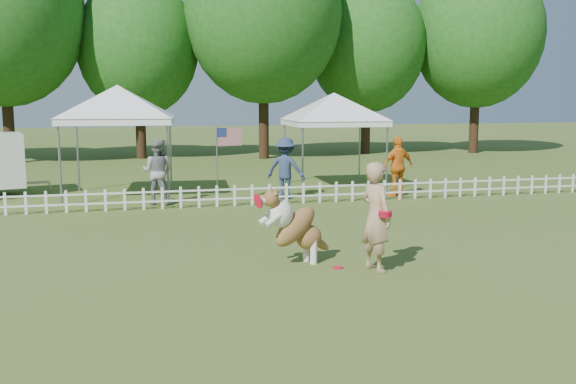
# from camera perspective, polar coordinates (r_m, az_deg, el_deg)

# --- Properties ---
(ground) EXTENTS (120.00, 120.00, 0.00)m
(ground) POSITION_cam_1_polar(r_m,az_deg,el_deg) (11.61, 4.50, -6.70)
(ground) COLOR #33571B
(ground) RESTS_ON ground
(picket_fence) EXTENTS (22.00, 0.08, 0.60)m
(picket_fence) POSITION_cam_1_polar(r_m,az_deg,el_deg) (18.20, -2.44, -0.23)
(picket_fence) COLOR white
(picket_fence) RESTS_ON ground
(handler) EXTENTS (0.64, 0.80, 1.93)m
(handler) POSITION_cam_1_polar(r_m,az_deg,el_deg) (11.26, 7.82, -2.20)
(handler) COLOR tan
(handler) RESTS_ON ground
(dog) EXTENTS (1.45, 0.84, 1.42)m
(dog) POSITION_cam_1_polar(r_m,az_deg,el_deg) (11.61, 0.74, -3.08)
(dog) COLOR brown
(dog) RESTS_ON ground
(frisbee_on_turf) EXTENTS (0.26, 0.26, 0.02)m
(frisbee_on_turf) POSITION_cam_1_polar(r_m,az_deg,el_deg) (11.57, 4.43, -6.70)
(frisbee_on_turf) COLOR red
(frisbee_on_turf) RESTS_ON ground
(canopy_tent_left) EXTENTS (3.50, 3.50, 3.33)m
(canopy_tent_left) POSITION_cam_1_polar(r_m,az_deg,el_deg) (20.20, -14.76, 4.25)
(canopy_tent_left) COLOR white
(canopy_tent_left) RESTS_ON ground
(canopy_tent_right) EXTENTS (3.12, 3.12, 3.12)m
(canopy_tent_right) POSITION_cam_1_polar(r_m,az_deg,el_deg) (21.71, 4.05, 4.49)
(canopy_tent_right) COLOR white
(canopy_tent_right) RESTS_ON ground
(flag_pole) EXTENTS (0.84, 0.33, 2.21)m
(flag_pole) POSITION_cam_1_polar(r_m,az_deg,el_deg) (18.54, -6.33, 2.39)
(flag_pole) COLOR gray
(flag_pole) RESTS_ON ground
(spectator_a) EXTENTS (1.12, 1.02, 1.88)m
(spectator_a) POSITION_cam_1_polar(r_m,az_deg,el_deg) (18.62, -11.51, 1.79)
(spectator_a) COLOR gray
(spectator_a) RESTS_ON ground
(spectator_b) EXTENTS (1.37, 1.24, 1.85)m
(spectator_b) POSITION_cam_1_polar(r_m,az_deg,el_deg) (19.29, -0.20, 2.13)
(spectator_b) COLOR navy
(spectator_b) RESTS_ON ground
(spectator_c) EXTENTS (1.16, 0.69, 1.86)m
(spectator_c) POSITION_cam_1_polar(r_m,az_deg,el_deg) (20.07, 9.75, 2.26)
(spectator_c) COLOR orange
(spectator_c) RESTS_ON ground
(tree_left) EXTENTS (7.40, 7.40, 12.00)m
(tree_left) POSITION_cam_1_polar(r_m,az_deg,el_deg) (32.73, -24.02, 12.87)
(tree_left) COLOR #1E4F16
(tree_left) RESTS_ON ground
(tree_center_left) EXTENTS (6.00, 6.00, 9.80)m
(tree_center_left) POSITION_cam_1_polar(r_m,az_deg,el_deg) (33.20, -13.15, 11.38)
(tree_center_left) COLOR #1E4F16
(tree_center_left) RESTS_ON ground
(tree_center_right) EXTENTS (7.60, 7.60, 12.60)m
(tree_center_right) POSITION_cam_1_polar(r_m,az_deg,el_deg) (32.48, -2.22, 14.14)
(tree_center_right) COLOR #1E4F16
(tree_center_right) RESTS_ON ground
(tree_right) EXTENTS (6.20, 6.20, 10.40)m
(tree_right) POSITION_cam_1_polar(r_m,az_deg,el_deg) (35.51, 7.02, 11.80)
(tree_right) COLOR #1E4F16
(tree_right) RESTS_ON ground
(tree_far_right) EXTENTS (7.00, 7.00, 11.40)m
(tree_far_right) POSITION_cam_1_polar(r_m,az_deg,el_deg) (37.21, 16.47, 12.14)
(tree_far_right) COLOR #1E4F16
(tree_far_right) RESTS_ON ground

